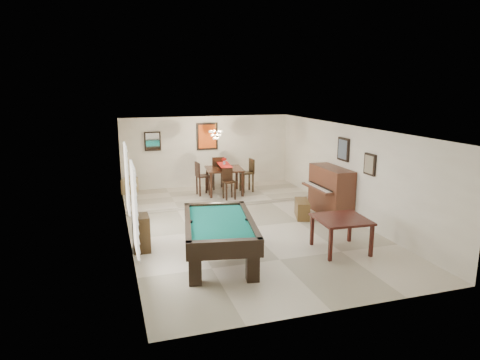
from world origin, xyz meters
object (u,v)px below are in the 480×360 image
dining_chair_north (218,173)px  dining_chair_west (203,179)px  piano_bench (302,209)px  apothecary_chest (141,233)px  pool_table (219,241)px  dining_table (224,179)px  dining_chair_south (229,184)px  upright_piano (326,191)px  chandelier (216,132)px  square_table (341,234)px  corner_bench (130,186)px  flower_vase (224,161)px  dining_chair_east (247,175)px

dining_chair_north → dining_chair_west: dining_chair_north is taller
piano_bench → apothecary_chest: apothecary_chest is taller
pool_table → piano_bench: pool_table is taller
dining_table → dining_chair_south: (-0.05, -0.74, -0.01)m
piano_bench → dining_table: (-1.50, 2.84, 0.36)m
upright_piano → dining_table: (-2.25, 2.80, -0.08)m
chandelier → dining_table: bearing=0.0°
dining_chair_north → chandelier: size_ratio=1.91×
chandelier → square_table: bearing=-74.3°
pool_table → piano_bench: (3.01, 2.25, -0.19)m
piano_bench → dining_chair_west: (-2.22, 2.87, 0.42)m
piano_bench → corner_bench: 5.91m
apothecary_chest → chandelier: bearing=55.3°
flower_vase → piano_bench: bearing=-62.2°
piano_bench → dining_chair_east: size_ratio=0.79×
dining_table → square_table: bearing=-77.0°
apothecary_chest → dining_chair_south: dining_chair_south is taller
pool_table → flower_vase: bearing=83.2°
upright_piano → pool_table: bearing=-148.6°
piano_bench → dining_table: bearing=117.8°
square_table → dining_chair_east: size_ratio=1.00×
square_table → corner_bench: (-4.26, 6.35, -0.02)m
dining_table → dining_chair_west: size_ratio=1.08×
square_table → dining_chair_north: size_ratio=0.97×
upright_piano → dining_chair_north: upright_piano is taller
dining_chair_south → dining_chair_east: dining_chair_east is taller
apothecary_chest → square_table: bearing=-17.6°
upright_piano → chandelier: (-2.52, 2.80, 1.51)m
piano_bench → dining_chair_south: bearing=126.4°
square_table → apothecary_chest: (-4.29, 1.36, 0.03)m
dining_chair_north → apothecary_chest: bearing=62.7°
piano_bench → apothecary_chest: (-4.55, -1.17, 0.17)m
upright_piano → apothecary_chest: upright_piano is taller
pool_table → corner_bench: bearing=113.7°
square_table → corner_bench: bearing=123.8°
upright_piano → dining_chair_west: size_ratio=1.51×
square_table → apothecary_chest: size_ratio=1.36×
square_table → dining_chair_east: dining_chair_east is taller
apothecary_chest → flower_vase: 5.10m
piano_bench → corner_bench: corner_bench is taller
dining_table → corner_bench: bearing=162.0°
dining_chair_south → dining_chair_west: size_ratio=0.88×
apothecary_chest → chandelier: chandelier is taller
pool_table → dining_chair_west: dining_chair_west is taller
square_table → piano_bench: 2.55m
upright_piano → piano_bench: 0.87m
dining_table → pool_table: bearing=-106.6°
dining_chair_north → corner_bench: 3.00m
upright_piano → dining_chair_east: (-1.46, 2.83, -0.01)m
pool_table → dining_chair_west: size_ratio=2.40×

